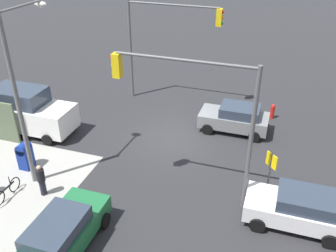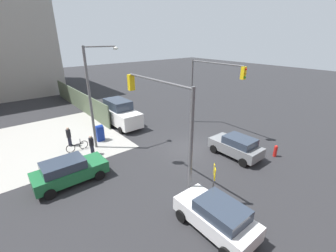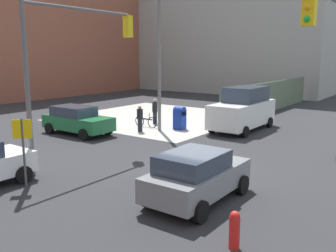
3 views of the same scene
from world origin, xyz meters
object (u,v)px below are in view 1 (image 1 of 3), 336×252
street_lamp_corner (21,88)px  mailbox_blue (25,155)px  fire_hydrant (272,111)px  sedan_green (62,233)px  coupe_white (298,208)px  traffic_signal_se_corner (164,33)px  pedestrian_waiting (41,180)px  coupe_gray (235,118)px  traffic_signal_nw_corner (196,104)px  van_white_delivery (26,111)px  bicycle_leaning_on_fence (7,191)px

street_lamp_corner → mailbox_blue: bearing=-22.8°
street_lamp_corner → fire_hydrant: size_ratio=8.51×
sedan_green → coupe_white: bearing=-153.2°
traffic_signal_se_corner → mailbox_blue: size_ratio=4.55×
traffic_signal_se_corner → sedan_green: traffic_signal_se_corner is taller
sedan_green → pedestrian_waiting: size_ratio=2.73×
traffic_signal_se_corner → coupe_white: size_ratio=1.62×
mailbox_blue → coupe_white: coupe_white is taller
coupe_white → coupe_gray: size_ratio=1.02×
traffic_signal_nw_corner → sedan_green: traffic_signal_nw_corner is taller
mailbox_blue → sedan_green: size_ratio=0.33×
traffic_signal_nw_corner → van_white_delivery: bearing=-14.3°
traffic_signal_se_corner → pedestrian_waiting: bearing=79.4°
traffic_signal_nw_corner → traffic_signal_se_corner: 10.01m
traffic_signal_se_corner → coupe_gray: (-5.19, 2.57, -3.83)m
traffic_signal_nw_corner → mailbox_blue: traffic_signal_nw_corner is taller
street_lamp_corner → fire_hydrant: 14.63m
traffic_signal_se_corner → mailbox_blue: traffic_signal_se_corner is taller
street_lamp_corner → pedestrian_waiting: street_lamp_corner is taller
traffic_signal_se_corner → van_white_delivery: size_ratio=1.20×
fire_hydrant → traffic_signal_nw_corner: bearing=72.3°
coupe_white → pedestrian_waiting: size_ratio=2.53×
coupe_gray → bicycle_leaning_on_fence: coupe_gray is taller
fire_hydrant → bicycle_leaning_on_fence: size_ratio=0.54×
traffic_signal_nw_corner → mailbox_blue: bearing=3.4°
pedestrian_waiting → bicycle_leaning_on_fence: size_ratio=0.91×
sedan_green → bicycle_leaning_on_fence: 4.47m
traffic_signal_nw_corner → fire_hydrant: traffic_signal_nw_corner is taller
van_white_delivery → sedan_green: bearing=133.5°
mailbox_blue → bicycle_leaning_on_fence: size_ratio=0.82×
mailbox_blue → coupe_white: 12.90m
coupe_gray → pedestrian_waiting: (7.24, 8.43, -0.02)m
coupe_white → van_white_delivery: van_white_delivery is taller
mailbox_blue → fire_hydrant: (-11.20, -9.20, -0.28)m
bicycle_leaning_on_fence → traffic_signal_se_corner: bearing=-106.4°
street_lamp_corner → sedan_green: (-3.63, 3.58, -3.86)m
street_lamp_corner → pedestrian_waiting: bearing=132.3°
coupe_white → van_white_delivery: bearing=-11.4°
traffic_signal_se_corner → coupe_gray: bearing=153.7°
street_lamp_corner → sedan_green: 6.39m
sedan_green → bicycle_leaning_on_fence: bearing=-24.1°
mailbox_blue → pedestrian_waiting: (-2.00, 1.50, 0.05)m
traffic_signal_nw_corner → street_lamp_corner: 7.45m
coupe_gray → traffic_signal_nw_corner: bearing=82.8°
traffic_signal_nw_corner → coupe_white: bearing=175.5°
bicycle_leaning_on_fence → street_lamp_corner: bearing=-103.6°
traffic_signal_nw_corner → bicycle_leaning_on_fence: size_ratio=3.71×
mailbox_blue → bicycle_leaning_on_fence: (-0.60, 2.20, -0.42)m
street_lamp_corner → bicycle_leaning_on_fence: 4.72m
coupe_white → bicycle_leaning_on_fence: 12.53m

